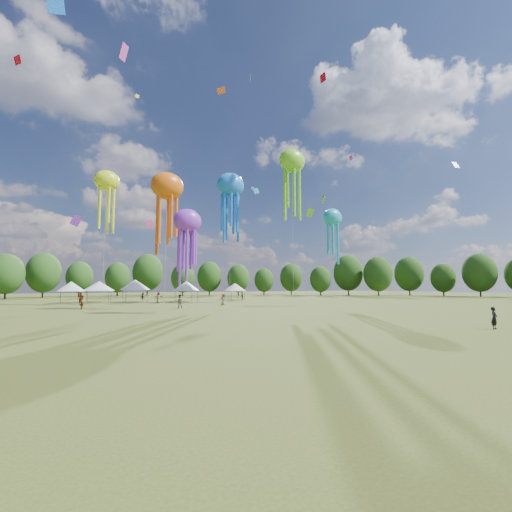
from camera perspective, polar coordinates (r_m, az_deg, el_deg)
ground at (r=23.14m, az=24.02°, el=-12.28°), size 300.00×300.00×0.00m
observer_main at (r=29.98m, az=35.13°, el=-8.53°), size 0.61×0.44×1.58m
spectator_near at (r=48.84m, az=-12.74°, el=-7.44°), size 1.06×0.91×1.88m
spectators_far at (r=65.01m, az=-15.39°, el=-6.78°), size 33.59×19.74×1.93m
festival_tents at (r=70.08m, az=-18.12°, el=-4.81°), size 36.78×10.91×4.27m
show_kites at (r=58.46m, az=-4.17°, el=10.31°), size 36.02×25.32×29.04m
small_kites at (r=65.46m, az=-13.49°, el=20.51°), size 73.05×58.34×45.66m
treeline at (r=77.76m, az=-18.57°, el=-2.23°), size 201.57×95.24×13.43m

